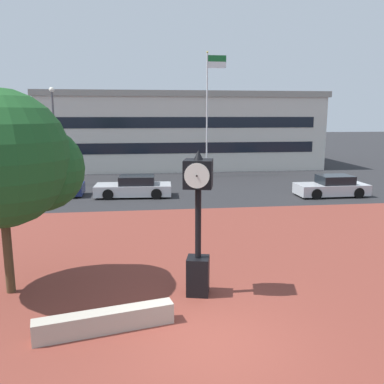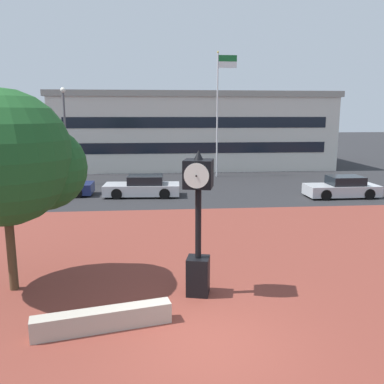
{
  "view_description": "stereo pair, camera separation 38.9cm",
  "coord_description": "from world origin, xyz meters",
  "px_view_note": "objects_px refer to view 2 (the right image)",
  "views": [
    {
      "loc": [
        -1.48,
        -8.18,
        4.96
      ],
      "look_at": [
        -0.12,
        2.31,
        2.92
      ],
      "focal_mm": 38.09,
      "sensor_mm": 36.0,
      "label": 1
    },
    {
      "loc": [
        -1.09,
        -8.22,
        4.96
      ],
      "look_at": [
        -0.12,
        2.31,
        2.92
      ],
      "focal_mm": 38.09,
      "sensor_mm": 36.0,
      "label": 2
    }
  ],
  "objects_px": {
    "street_clock": "(198,222)",
    "car_street_far": "(342,188)",
    "car_street_distant": "(58,187)",
    "street_lamp_post": "(65,126)",
    "plaza_tree": "(13,160)",
    "civic_building": "(190,129)",
    "flagpole_primary": "(219,105)",
    "car_street_mid": "(143,187)"
  },
  "relations": [
    {
      "from": "car_street_mid",
      "to": "flagpole_primary",
      "type": "distance_m",
      "value": 10.74
    },
    {
      "from": "street_clock",
      "to": "plaza_tree",
      "type": "relative_size",
      "value": 0.71
    },
    {
      "from": "plaza_tree",
      "to": "flagpole_primary",
      "type": "xyz_separation_m",
      "value": [
        8.97,
        20.55,
        1.9
      ]
    },
    {
      "from": "car_street_distant",
      "to": "street_clock",
      "type": "bearing_deg",
      "value": -154.45
    },
    {
      "from": "car_street_distant",
      "to": "civic_building",
      "type": "height_order",
      "value": "civic_building"
    },
    {
      "from": "street_clock",
      "to": "car_street_distant",
      "type": "distance_m",
      "value": 16.35
    },
    {
      "from": "street_clock",
      "to": "civic_building",
      "type": "relative_size",
      "value": 0.16
    },
    {
      "from": "car_street_far",
      "to": "street_lamp_post",
      "type": "distance_m",
      "value": 18.75
    },
    {
      "from": "car_street_far",
      "to": "flagpole_primary",
      "type": "height_order",
      "value": "flagpole_primary"
    },
    {
      "from": "plaza_tree",
      "to": "civic_building",
      "type": "height_order",
      "value": "civic_building"
    },
    {
      "from": "civic_building",
      "to": "street_lamp_post",
      "type": "relative_size",
      "value": 3.74
    },
    {
      "from": "street_clock",
      "to": "car_street_far",
      "type": "height_order",
      "value": "street_clock"
    },
    {
      "from": "street_clock",
      "to": "car_street_mid",
      "type": "height_order",
      "value": "street_clock"
    },
    {
      "from": "car_street_far",
      "to": "civic_building",
      "type": "distance_m",
      "value": 20.18
    },
    {
      "from": "plaza_tree",
      "to": "street_lamp_post",
      "type": "distance_m",
      "value": 17.87
    },
    {
      "from": "plaza_tree",
      "to": "flagpole_primary",
      "type": "relative_size",
      "value": 0.59
    },
    {
      "from": "plaza_tree",
      "to": "street_clock",
      "type": "bearing_deg",
      "value": -10.35
    },
    {
      "from": "street_clock",
      "to": "flagpole_primary",
      "type": "distance_m",
      "value": 22.11
    },
    {
      "from": "car_street_far",
      "to": "civic_building",
      "type": "bearing_deg",
      "value": 22.17
    },
    {
      "from": "civic_building",
      "to": "street_clock",
      "type": "bearing_deg",
      "value": -94.57
    },
    {
      "from": "plaza_tree",
      "to": "car_street_mid",
      "type": "xyz_separation_m",
      "value": [
        3.14,
        13.07,
        -3.13
      ]
    },
    {
      "from": "street_clock",
      "to": "car_street_far",
      "type": "distance_m",
      "value": 16.22
    },
    {
      "from": "car_street_mid",
      "to": "street_lamp_post",
      "type": "xyz_separation_m",
      "value": [
        -5.4,
        4.65,
        3.53
      ]
    },
    {
      "from": "civic_building",
      "to": "street_lamp_post",
      "type": "bearing_deg",
      "value": -128.2
    },
    {
      "from": "car_street_mid",
      "to": "car_street_distant",
      "type": "distance_m",
      "value": 5.25
    },
    {
      "from": "car_street_mid",
      "to": "flagpole_primary",
      "type": "bearing_deg",
      "value": -34.53
    },
    {
      "from": "car_street_distant",
      "to": "street_lamp_post",
      "type": "xyz_separation_m",
      "value": [
        -0.19,
        3.99,
        3.53
      ]
    },
    {
      "from": "street_clock",
      "to": "car_street_distant",
      "type": "relative_size",
      "value": 0.93
    },
    {
      "from": "car_street_far",
      "to": "street_lamp_post",
      "type": "relative_size",
      "value": 0.64
    },
    {
      "from": "street_clock",
      "to": "street_lamp_post",
      "type": "height_order",
      "value": "street_lamp_post"
    },
    {
      "from": "street_clock",
      "to": "civic_building",
      "type": "bearing_deg",
      "value": 99.17
    },
    {
      "from": "car_street_far",
      "to": "flagpole_primary",
      "type": "bearing_deg",
      "value": 34.54
    },
    {
      "from": "street_lamp_post",
      "to": "civic_building",
      "type": "bearing_deg",
      "value": 51.8
    },
    {
      "from": "plaza_tree",
      "to": "street_lamp_post",
      "type": "height_order",
      "value": "street_lamp_post"
    },
    {
      "from": "car_street_distant",
      "to": "flagpole_primary",
      "type": "bearing_deg",
      "value": -58.61
    },
    {
      "from": "flagpole_primary",
      "to": "street_lamp_post",
      "type": "relative_size",
      "value": 1.43
    },
    {
      "from": "civic_building",
      "to": "street_lamp_post",
      "type": "distance_m",
      "value": 15.82
    },
    {
      "from": "car_street_far",
      "to": "car_street_distant",
      "type": "bearing_deg",
      "value": 82.96
    },
    {
      "from": "street_clock",
      "to": "plaza_tree",
      "type": "xyz_separation_m",
      "value": [
        -5.02,
        0.92,
        1.62
      ]
    },
    {
      "from": "street_clock",
      "to": "plaza_tree",
      "type": "bearing_deg",
      "value": -176.61
    },
    {
      "from": "civic_building",
      "to": "street_lamp_post",
      "type": "xyz_separation_m",
      "value": [
        -9.78,
        -12.43,
        0.66
      ]
    },
    {
      "from": "car_street_distant",
      "to": "street_lamp_post",
      "type": "bearing_deg",
      "value": 2.42
    }
  ]
}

